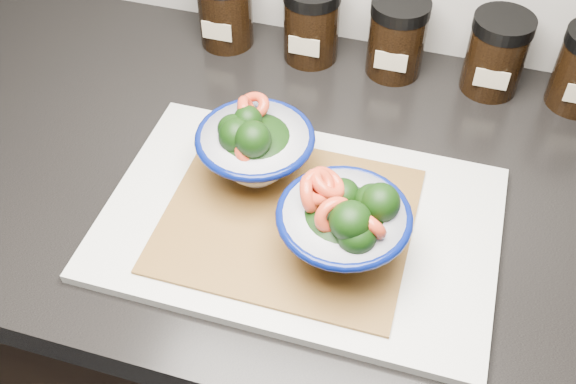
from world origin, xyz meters
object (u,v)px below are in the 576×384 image
(bowl_right, at_px, (345,225))
(spice_jar_c, at_px, (397,37))
(bowl_left, at_px, (254,147))
(spice_jar_d, at_px, (496,54))
(cutting_board, at_px, (300,222))
(spice_jar_a, at_px, (225,9))
(spice_jar_b, at_px, (311,23))

(bowl_right, height_order, spice_jar_c, bowl_right)
(bowl_right, bearing_deg, bowl_left, 146.20)
(bowl_right, relative_size, spice_jar_c, 1.27)
(bowl_right, xyz_separation_m, spice_jar_d, (0.13, 0.36, -0.01))
(cutting_board, distance_m, spice_jar_a, 0.39)
(spice_jar_b, height_order, spice_jar_c, same)
(spice_jar_d, bearing_deg, spice_jar_a, 180.00)
(spice_jar_c, bearing_deg, spice_jar_a, 180.00)
(spice_jar_a, bearing_deg, bowl_right, -53.57)
(spice_jar_d, bearing_deg, bowl_right, -109.63)
(cutting_board, xyz_separation_m, spice_jar_b, (-0.07, 0.32, 0.05))
(spice_jar_b, bearing_deg, spice_jar_d, 0.00)
(bowl_left, xyz_separation_m, spice_jar_c, (0.12, 0.27, -0.00))
(spice_jar_b, bearing_deg, bowl_right, -69.65)
(spice_jar_c, height_order, spice_jar_d, same)
(spice_jar_c, relative_size, spice_jar_d, 1.00)
(spice_jar_b, bearing_deg, cutting_board, -76.96)
(spice_jar_a, bearing_deg, bowl_left, -63.53)
(cutting_board, xyz_separation_m, spice_jar_a, (-0.21, 0.32, 0.05))
(cutting_board, xyz_separation_m, bowl_left, (-0.07, 0.05, 0.06))
(spice_jar_a, relative_size, spice_jar_d, 1.00)
(spice_jar_a, height_order, spice_jar_c, same)
(bowl_left, height_order, spice_jar_a, bowl_left)
(spice_jar_b, bearing_deg, spice_jar_a, 180.00)
(bowl_left, bearing_deg, spice_jar_b, 90.80)
(spice_jar_b, bearing_deg, spice_jar_c, 0.00)
(bowl_left, relative_size, spice_jar_a, 1.24)
(spice_jar_a, relative_size, spice_jar_b, 1.00)
(bowl_right, bearing_deg, spice_jar_c, 91.40)
(spice_jar_b, relative_size, spice_jar_d, 1.00)
(bowl_left, height_order, spice_jar_d, bowl_left)
(spice_jar_d, bearing_deg, spice_jar_c, 180.00)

